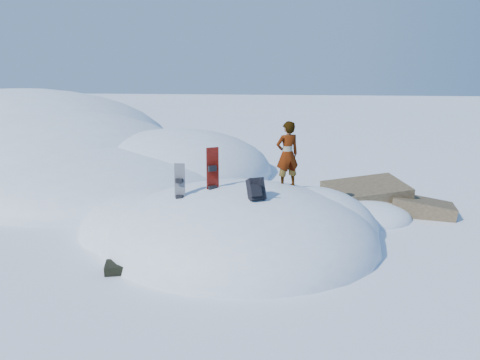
# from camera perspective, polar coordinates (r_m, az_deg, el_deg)

# --- Properties ---
(ground) EXTENTS (120.00, 120.00, 0.00)m
(ground) POSITION_cam_1_polar(r_m,az_deg,el_deg) (11.97, -0.01, -7.59)
(ground) COLOR white
(ground) RESTS_ON ground
(snow_mound) EXTENTS (8.00, 6.00, 3.00)m
(snow_mound) POSITION_cam_1_polar(r_m,az_deg,el_deg) (12.20, -0.70, -7.15)
(snow_mound) COLOR white
(snow_mound) RESTS_ON ground
(snow_ridge) EXTENTS (21.50, 18.50, 6.40)m
(snow_ridge) POSITION_cam_1_polar(r_m,az_deg,el_deg) (24.34, -22.50, 2.45)
(snow_ridge) COLOR white
(snow_ridge) RESTS_ON ground
(rock_outcrop) EXTENTS (4.68, 4.41, 1.68)m
(rock_outcrop) POSITION_cam_1_polar(r_m,az_deg,el_deg) (14.95, 15.63, -3.63)
(rock_outcrop) COLOR brown
(rock_outcrop) RESTS_ON ground
(snowboard_red) EXTENTS (0.29, 0.27, 1.66)m
(snowboard_red) POSITION_cam_1_polar(r_m,az_deg,el_deg) (11.32, -3.36, -0.06)
(snowboard_red) COLOR #B51609
(snowboard_red) RESTS_ON snow_mound
(snowboard_dark) EXTENTS (0.25, 0.16, 1.33)m
(snowboard_dark) POSITION_cam_1_polar(r_m,az_deg,el_deg) (11.09, -7.36, -1.31)
(snowboard_dark) COLOR black
(snowboard_dark) RESTS_ON snow_mound
(backpack) EXTENTS (0.51, 0.59, 0.60)m
(backpack) POSITION_cam_1_polar(r_m,az_deg,el_deg) (10.58, 1.96, -1.18)
(backpack) COLOR black
(backpack) RESTS_ON snow_mound
(gear_pile) EXTENTS (0.96, 0.74, 0.25)m
(gear_pile) POSITION_cam_1_polar(r_m,az_deg,el_deg) (10.65, -13.85, -10.10)
(gear_pile) COLOR black
(gear_pile) RESTS_ON ground
(person) EXTENTS (0.74, 0.65, 1.71)m
(person) POSITION_cam_1_polar(r_m,az_deg,el_deg) (12.05, 5.78, 3.11)
(person) COLOR slate
(person) RESTS_ON snow_mound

